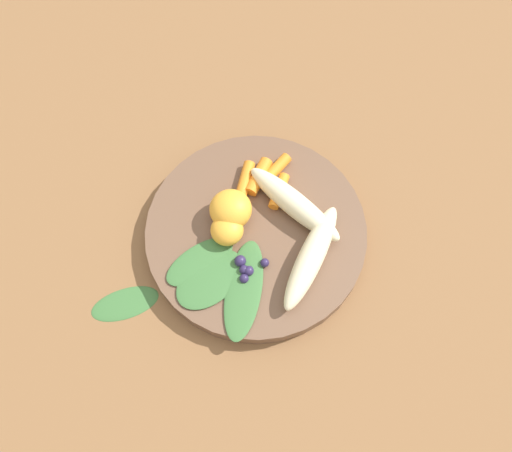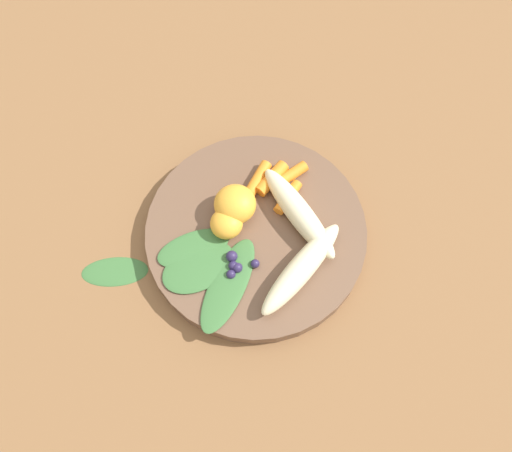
{
  "view_description": "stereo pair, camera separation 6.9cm",
  "coord_description": "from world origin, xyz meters",
  "px_view_note": "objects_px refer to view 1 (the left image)",
  "views": [
    {
      "loc": [
        -0.06,
        -0.27,
        0.66
      ],
      "look_at": [
        0.0,
        0.0,
        0.03
      ],
      "focal_mm": 37.83,
      "sensor_mm": 36.0,
      "label": 1
    },
    {
      "loc": [
        0.01,
        -0.28,
        0.66
      ],
      "look_at": [
        0.0,
        0.0,
        0.03
      ],
      "focal_mm": 37.83,
      "sensor_mm": 36.0,
      "label": 2
    }
  ],
  "objects_px": {
    "bowl": "(256,233)",
    "kale_leaf_stray": "(125,303)",
    "orange_segment_near": "(227,232)",
    "banana_peeled_right": "(311,257)",
    "banana_peeled_left": "(294,204)"
  },
  "relations": [
    {
      "from": "bowl",
      "to": "banana_peeled_left",
      "type": "height_order",
      "value": "banana_peeled_left"
    },
    {
      "from": "banana_peeled_right",
      "to": "kale_leaf_stray",
      "type": "relative_size",
      "value": 1.73
    },
    {
      "from": "bowl",
      "to": "kale_leaf_stray",
      "type": "bearing_deg",
      "value": -163.44
    },
    {
      "from": "banana_peeled_left",
      "to": "banana_peeled_right",
      "type": "bearing_deg",
      "value": 147.33
    },
    {
      "from": "banana_peeled_right",
      "to": "orange_segment_near",
      "type": "height_order",
      "value": "same"
    },
    {
      "from": "banana_peeled_right",
      "to": "kale_leaf_stray",
      "type": "distance_m",
      "value": 0.24
    },
    {
      "from": "banana_peeled_left",
      "to": "orange_segment_near",
      "type": "xyz_separation_m",
      "value": [
        -0.09,
        -0.02,
        -0.0
      ]
    },
    {
      "from": "orange_segment_near",
      "to": "kale_leaf_stray",
      "type": "distance_m",
      "value": 0.16
    },
    {
      "from": "bowl",
      "to": "orange_segment_near",
      "type": "xyz_separation_m",
      "value": [
        -0.04,
        -0.0,
        0.03
      ]
    },
    {
      "from": "banana_peeled_left",
      "to": "kale_leaf_stray",
      "type": "xyz_separation_m",
      "value": [
        -0.24,
        -0.07,
        -0.04
      ]
    },
    {
      "from": "banana_peeled_right",
      "to": "orange_segment_near",
      "type": "bearing_deg",
      "value": 97.3
    },
    {
      "from": "bowl",
      "to": "banana_peeled_right",
      "type": "height_order",
      "value": "banana_peeled_right"
    },
    {
      "from": "bowl",
      "to": "banana_peeled_right",
      "type": "distance_m",
      "value": 0.09
    },
    {
      "from": "bowl",
      "to": "banana_peeled_right",
      "type": "relative_size",
      "value": 1.92
    },
    {
      "from": "banana_peeled_right",
      "to": "orange_segment_near",
      "type": "distance_m",
      "value": 0.11
    }
  ]
}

